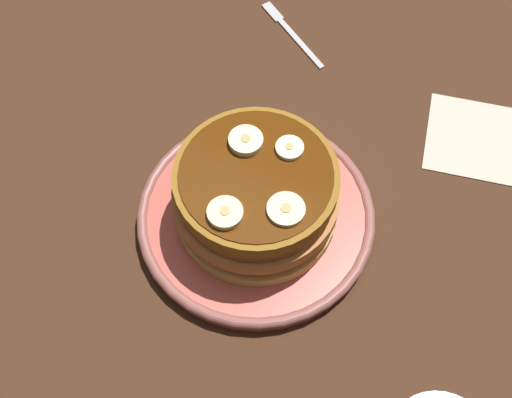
% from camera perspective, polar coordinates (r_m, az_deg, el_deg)
% --- Properties ---
extents(ground_plane, '(1.40, 1.40, 0.03)m').
position_cam_1_polar(ground_plane, '(0.72, 0.00, -2.47)').
color(ground_plane, '#422616').
extents(plate, '(0.25, 0.25, 0.02)m').
position_cam_1_polar(plate, '(0.70, 0.00, -1.49)').
color(plate, '#CC594C').
rests_on(plate, ground_plane).
extents(pancake_stack, '(0.17, 0.17, 0.08)m').
position_cam_1_polar(pancake_stack, '(0.66, 0.09, 0.55)').
color(pancake_stack, tan).
rests_on(pancake_stack, plate).
extents(banana_slice_0, '(0.04, 0.04, 0.01)m').
position_cam_1_polar(banana_slice_0, '(0.60, 2.62, -0.93)').
color(banana_slice_0, '#F0EBB7').
rests_on(banana_slice_0, pancake_stack).
extents(banana_slice_1, '(0.03, 0.03, 0.01)m').
position_cam_1_polar(banana_slice_1, '(0.60, -2.40, -1.41)').
color(banana_slice_1, '#F9F1B2').
rests_on(banana_slice_1, pancake_stack).
extents(banana_slice_2, '(0.03, 0.03, 0.01)m').
position_cam_1_polar(banana_slice_2, '(0.64, 2.93, 4.42)').
color(banana_slice_2, '#F8F2C2').
rests_on(banana_slice_2, pancake_stack).
extents(banana_slice_3, '(0.03, 0.03, 0.01)m').
position_cam_1_polar(banana_slice_3, '(0.64, -0.89, 5.05)').
color(banana_slice_3, '#EFF4BD').
rests_on(banana_slice_3, pancake_stack).
extents(napkin, '(0.14, 0.14, 0.00)m').
position_cam_1_polar(napkin, '(0.80, 18.49, 5.01)').
color(napkin, beige).
rests_on(napkin, ground_plane).
extents(fork, '(0.12, 0.06, 0.01)m').
position_cam_1_polar(fork, '(0.87, 2.91, 14.46)').
color(fork, silver).
rests_on(fork, ground_plane).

